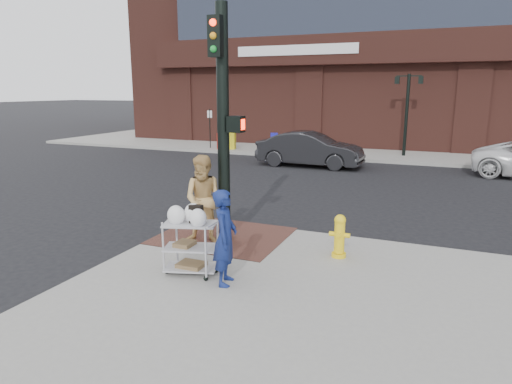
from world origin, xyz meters
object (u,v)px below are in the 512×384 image
at_px(fire_hydrant, 339,235).
at_px(pedestrian_tan, 205,200).
at_px(sedan_dark, 310,149).
at_px(woman_blue, 225,237).
at_px(lamp_post, 407,106).
at_px(traffic_signal_pole, 223,118).
at_px(utility_cart, 191,243).

bearing_deg(fire_hydrant, pedestrian_tan, -175.13).
bearing_deg(sedan_dark, fire_hydrant, -159.98).
bearing_deg(fire_hydrant, woman_blue, -127.09).
bearing_deg(lamp_post, traffic_signal_pole, -99.24).
height_order(traffic_signal_pole, fire_hydrant, traffic_signal_pole).
distance_m(traffic_signal_pole, sedan_dark, 11.31).
bearing_deg(fire_hydrant, sedan_dark, 108.91).
bearing_deg(pedestrian_tan, lamp_post, 64.32).
bearing_deg(traffic_signal_pole, sedan_dark, 96.37).
bearing_deg(traffic_signal_pole, utility_cart, -81.02).
bearing_deg(woman_blue, pedestrian_tan, 22.50).
xyz_separation_m(lamp_post, woman_blue, (-1.39, -17.41, -1.64)).
xyz_separation_m(woman_blue, sedan_dark, (-2.32, 13.23, -0.20)).
xyz_separation_m(sedan_dark, fire_hydrant, (3.84, -11.22, -0.18)).
bearing_deg(utility_cart, sedan_dark, 96.78).
xyz_separation_m(pedestrian_tan, sedan_dark, (-0.97, 11.47, -0.33)).
relative_size(lamp_post, fire_hydrant, 4.58).
xyz_separation_m(pedestrian_tan, utility_cart, (0.58, -1.61, -0.38)).
relative_size(woman_blue, pedestrian_tan, 0.86).
xyz_separation_m(woman_blue, utility_cart, (-0.77, 0.15, -0.25)).
distance_m(pedestrian_tan, sedan_dark, 11.51).
height_order(lamp_post, fire_hydrant, lamp_post).
bearing_deg(woman_blue, sedan_dark, -5.03).
height_order(lamp_post, sedan_dark, lamp_post).
distance_m(sedan_dark, fire_hydrant, 11.86).
relative_size(woman_blue, sedan_dark, 0.35).
distance_m(woman_blue, sedan_dark, 13.44).
relative_size(sedan_dark, fire_hydrant, 5.41).
xyz_separation_m(traffic_signal_pole, utility_cart, (0.32, -2.03, -2.10)).
bearing_deg(pedestrian_tan, utility_cart, -85.84).
bearing_deg(pedestrian_tan, woman_blue, -68.25).
xyz_separation_m(utility_cart, fire_hydrant, (2.29, 1.86, -0.14)).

